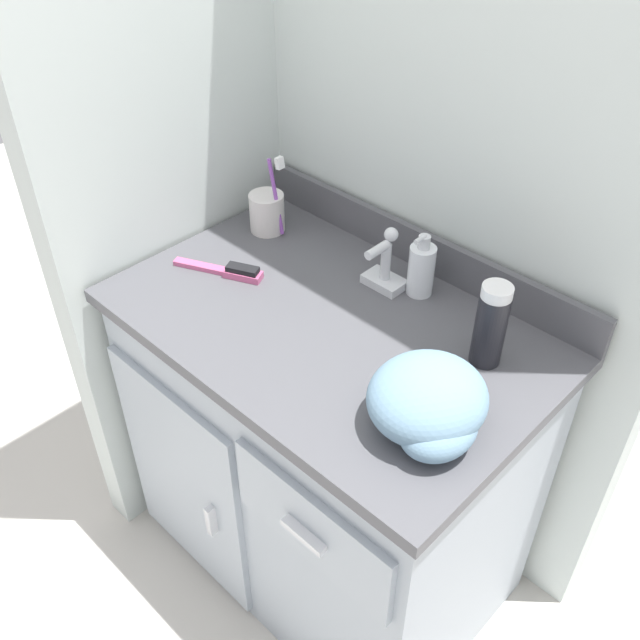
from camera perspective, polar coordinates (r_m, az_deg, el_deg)
The scene contains 11 objects.
ground_plane at distance 2.04m, azimuth 0.59°, elevation -17.76°, with size 6.00×6.00×0.00m, color beige.
wall_back at distance 1.51m, azimuth 10.13°, elevation 14.72°, with size 1.08×0.08×2.20m, color silver.
wall_left at distance 1.62m, azimuth -12.59°, elevation 16.11°, with size 0.08×0.66×2.20m, color silver.
vanity at distance 1.70m, azimuth 0.57°, elevation -10.11°, with size 0.90×0.60×0.80m.
backsplash at distance 1.59m, azimuth 7.85°, elevation 5.79°, with size 0.90×0.02×0.09m.
sink_faucet at distance 1.51m, azimuth 5.20°, elevation 4.24°, with size 0.09×0.09×0.14m.
toothbrush_cup at distance 1.70m, azimuth -4.24°, elevation 8.63°, with size 0.09×0.08×0.20m.
soap_dispenser at distance 1.49m, azimuth 8.10°, elevation 4.07°, with size 0.06×0.06×0.14m.
shaving_cream_can at distance 1.33m, azimuth 13.49°, elevation -0.40°, with size 0.06×0.06×0.17m.
hairbrush at distance 1.57m, azimuth -7.23°, elevation 3.93°, with size 0.20×0.11×0.03m.
hand_towel at distance 1.20m, azimuth 8.78°, elevation -6.70°, with size 0.20×0.21×0.12m.
Camera 1 is at (0.76, -0.81, 1.71)m, focal length 40.00 mm.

